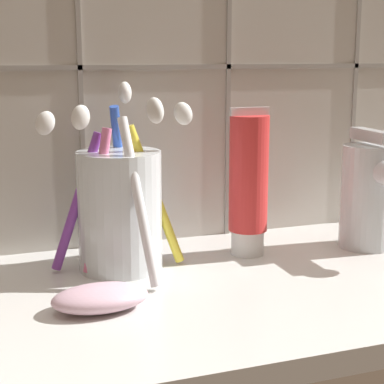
{
  "coord_description": "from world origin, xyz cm",
  "views": [
    {
      "loc": [
        -25.92,
        -50.65,
        22.18
      ],
      "look_at": [
        -6.86,
        2.84,
        9.93
      ],
      "focal_mm": 60.0,
      "sensor_mm": 36.0,
      "label": 1
    }
  ],
  "objects_px": {
    "toothpaste_tube": "(249,183)",
    "soap_bar": "(100,298)",
    "sink_faucet": "(371,193)",
    "toothbrush_cup": "(120,207)"
  },
  "relations": [
    {
      "from": "sink_faucet",
      "to": "soap_bar",
      "type": "distance_m",
      "value": 0.32
    },
    {
      "from": "toothpaste_tube",
      "to": "sink_faucet",
      "type": "relative_size",
      "value": 1.2
    },
    {
      "from": "toothpaste_tube",
      "to": "soap_bar",
      "type": "relative_size",
      "value": 1.91
    },
    {
      "from": "toothpaste_tube",
      "to": "sink_faucet",
      "type": "bearing_deg",
      "value": -10.57
    },
    {
      "from": "sink_faucet",
      "to": "soap_bar",
      "type": "relative_size",
      "value": 1.59
    },
    {
      "from": "toothpaste_tube",
      "to": "soap_bar",
      "type": "bearing_deg",
      "value": -150.92
    },
    {
      "from": "sink_faucet",
      "to": "toothpaste_tube",
      "type": "bearing_deg",
      "value": -99.32
    },
    {
      "from": "sink_faucet",
      "to": "soap_bar",
      "type": "height_order",
      "value": "sink_faucet"
    },
    {
      "from": "toothbrush_cup",
      "to": "soap_bar",
      "type": "relative_size",
      "value": 2.25
    },
    {
      "from": "toothbrush_cup",
      "to": "toothpaste_tube",
      "type": "xyz_separation_m",
      "value": [
        0.13,
        0.0,
        0.01
      ]
    }
  ]
}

